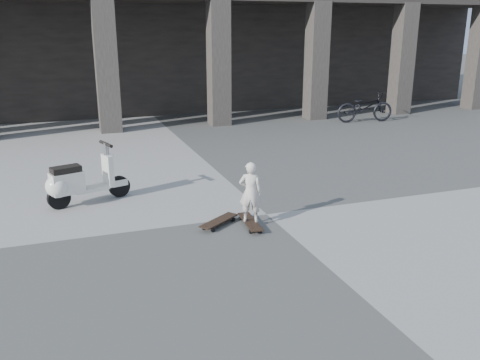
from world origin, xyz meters
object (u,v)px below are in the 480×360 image
object	(u,v)px
longboard	(250,222)
bicycle	(365,107)
skateboard_spare	(219,221)
scooter	(74,183)
child	(250,192)

from	to	relation	value
longboard	bicycle	world-z (taller)	bicycle
skateboard_spare	scooter	world-z (taller)	scooter
longboard	bicycle	distance (m)	10.51
child	longboard	bearing A→B (deg)	-157.21
scooter	skateboard_spare	bearing A→B (deg)	-57.41
longboard	scooter	world-z (taller)	scooter
child	skateboard_spare	bearing A→B (deg)	0.38
skateboard_spare	scooter	bearing A→B (deg)	104.28
skateboard_spare	bicycle	xyz separation A→B (m)	(7.60, 7.52, 0.45)
child	scooter	distance (m)	3.33
child	bicycle	distance (m)	10.50
scooter	bicycle	world-z (taller)	scooter
longboard	skateboard_spare	bearing A→B (deg)	72.05
child	bicycle	bearing A→B (deg)	-109.93
skateboard_spare	child	distance (m)	0.73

